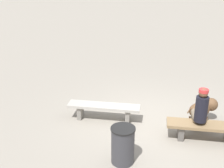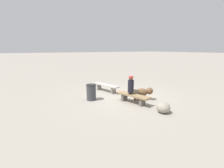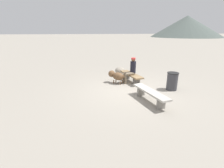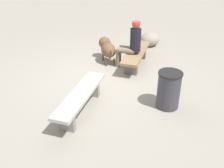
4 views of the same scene
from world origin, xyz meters
name	(u,v)px [view 1 (image 1 of 4)]	position (x,y,z in m)	size (l,w,h in m)	color
ground	(156,125)	(0.00, 0.00, -0.03)	(210.00, 210.00, 0.06)	gray
bench_left	(104,108)	(-1.36, -0.32, 0.33)	(1.93, 0.83, 0.44)	gray
bench_right	(205,128)	(1.20, -0.28, 0.31)	(1.81, 0.84, 0.42)	#605B56
seated_person	(200,110)	(1.03, -0.21, 0.71)	(0.41, 0.66, 1.29)	black
dog	(203,108)	(1.05, 0.56, 0.40)	(0.77, 0.81, 0.63)	brown
trash_bin	(123,145)	(-0.27, -1.77, 0.40)	(0.50, 0.50, 0.80)	#38383D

